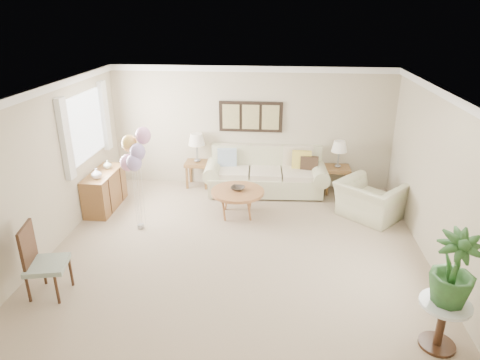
% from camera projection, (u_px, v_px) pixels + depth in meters
% --- Properties ---
extents(ground_plane, '(6.00, 6.00, 0.00)m').
position_uv_depth(ground_plane, '(237.00, 254.00, 6.89)').
color(ground_plane, tan).
extents(room_shell, '(6.04, 6.04, 2.60)m').
position_uv_depth(room_shell, '(230.00, 157.00, 6.38)').
color(room_shell, '#BBAE97').
rests_on(room_shell, ground).
extents(wall_art_triptych, '(1.35, 0.06, 0.65)m').
position_uv_depth(wall_art_triptych, '(251.00, 117.00, 9.05)').
color(wall_art_triptych, black).
rests_on(wall_art_triptych, ground).
extents(sofa, '(2.64, 1.08, 0.96)m').
position_uv_depth(sofa, '(266.00, 175.00, 9.14)').
color(sofa, beige).
rests_on(sofa, ground).
extents(end_table_left, '(0.52, 0.47, 0.57)m').
position_uv_depth(end_table_left, '(198.00, 166.00, 9.40)').
color(end_table_left, brown).
rests_on(end_table_left, ground).
extents(end_table_right, '(0.52, 0.47, 0.57)m').
position_uv_depth(end_table_right, '(337.00, 171.00, 9.06)').
color(end_table_right, brown).
rests_on(end_table_right, ground).
extents(lamp_left, '(0.36, 0.36, 0.63)m').
position_uv_depth(lamp_left, '(197.00, 140.00, 9.18)').
color(lamp_left, gray).
rests_on(lamp_left, end_table_left).
extents(lamp_right, '(0.33, 0.33, 0.58)m').
position_uv_depth(lamp_right, '(339.00, 147.00, 8.86)').
color(lamp_right, gray).
rests_on(lamp_right, end_table_right).
extents(coffee_table, '(1.01, 1.01, 0.51)m').
position_uv_depth(coffee_table, '(238.00, 192.00, 8.03)').
color(coffee_table, '#A96837').
rests_on(coffee_table, ground).
extents(decor_bowl, '(0.30, 0.30, 0.06)m').
position_uv_depth(decor_bowl, '(238.00, 188.00, 8.03)').
color(decor_bowl, '#2F2821').
rests_on(decor_bowl, coffee_table).
extents(armchair, '(1.44, 1.43, 0.70)m').
position_uv_depth(armchair, '(369.00, 200.00, 7.99)').
color(armchair, beige).
rests_on(armchair, ground).
extents(side_table, '(0.57, 0.57, 0.61)m').
position_uv_depth(side_table, '(443.00, 314.00, 4.85)').
color(side_table, silver).
rests_on(side_table, ground).
extents(potted_plant, '(0.50, 0.50, 0.87)m').
position_uv_depth(potted_plant, '(454.00, 269.00, 4.64)').
color(potted_plant, '#274722').
rests_on(potted_plant, side_table).
extents(accent_chair, '(0.60, 0.60, 1.04)m').
position_uv_depth(accent_chair, '(41.00, 260.00, 5.76)').
color(accent_chair, gray).
rests_on(accent_chair, ground).
extents(credenza, '(0.46, 1.20, 0.74)m').
position_uv_depth(credenza, '(105.00, 190.00, 8.38)').
color(credenza, brown).
rests_on(credenza, ground).
extents(vase_white, '(0.22, 0.22, 0.20)m').
position_uv_depth(vase_white, '(96.00, 173.00, 7.92)').
color(vase_white, white).
rests_on(vase_white, credenza).
extents(vase_sage, '(0.19, 0.19, 0.17)m').
position_uv_depth(vase_sage, '(107.00, 164.00, 8.42)').
color(vase_sage, '#B8C2AA').
rests_on(vase_sage, credenza).
extents(balloon_cluster, '(0.53, 0.47, 1.86)m').
position_uv_depth(balloon_cluster, '(134.00, 152.00, 7.15)').
color(balloon_cluster, gray).
rests_on(balloon_cluster, ground).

